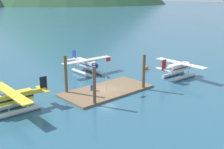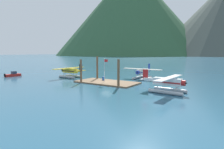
# 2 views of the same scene
# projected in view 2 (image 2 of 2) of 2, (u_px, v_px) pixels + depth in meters

# --- Properties ---
(ground_plane) EXTENTS (1200.00, 1200.00, 0.00)m
(ground_plane) POSITION_uv_depth(u_px,v_px,m) (107.00, 83.00, 42.82)
(ground_plane) COLOR #285670
(dock_platform) EXTENTS (14.08, 6.95, 0.30)m
(dock_platform) POSITION_uv_depth(u_px,v_px,m) (107.00, 82.00, 42.80)
(dock_platform) COLOR brown
(dock_platform) RESTS_ON ground
(piling_near_left) EXTENTS (0.45, 0.45, 5.35)m
(piling_near_left) POSITION_uv_depth(u_px,v_px,m) (81.00, 71.00, 42.56)
(piling_near_left) COLOR brown
(piling_near_left) RESTS_ON ground
(piling_near_right) EXTENTS (0.49, 0.49, 5.57)m
(piling_near_right) POSITION_uv_depth(u_px,v_px,m) (118.00, 73.00, 37.23)
(piling_near_right) COLOR brown
(piling_near_right) RESTS_ON ground
(piling_far_left) EXTENTS (0.47, 0.47, 5.90)m
(piling_far_left) POSITION_uv_depth(u_px,v_px,m) (97.00, 68.00, 47.96)
(piling_far_left) COLOR brown
(piling_far_left) RESTS_ON ground
(flagpole) EXTENTS (0.95, 0.10, 5.23)m
(flagpole) POSITION_uv_depth(u_px,v_px,m) (105.00, 67.00, 42.26)
(flagpole) COLOR silver
(flagpole) RESTS_ON dock_platform
(fuel_drum) EXTENTS (0.62, 0.62, 0.88)m
(fuel_drum) POSITION_uv_depth(u_px,v_px,m) (103.00, 78.00, 44.76)
(fuel_drum) COLOR #1E4C99
(fuel_drum) RESTS_ON dock_platform
(mooring_buoy) EXTENTS (0.80, 0.80, 0.80)m
(mooring_buoy) POSITION_uv_depth(u_px,v_px,m) (177.00, 84.00, 38.66)
(mooring_buoy) COLOR orange
(mooring_buoy) RESTS_ON ground
(mountain_ridge_east_peak) EXTENTS (372.52, 372.52, 219.75)m
(mountain_ridge_east_peak) POSITION_uv_depth(u_px,v_px,m) (131.00, 11.00, 472.16)
(mountain_ridge_east_peak) COLOR #2D5638
(mountain_ridge_east_peak) RESTS_ON ground
(seaplane_cream_bow_right) EXTENTS (10.43, 7.98, 3.84)m
(seaplane_cream_bow_right) POSITION_uv_depth(u_px,v_px,m) (142.00, 73.00, 49.04)
(seaplane_cream_bow_right) COLOR #B7BABF
(seaplane_cream_bow_right) RESTS_ON ground
(seaplane_white_stbd_aft) EXTENTS (7.98, 10.46, 3.84)m
(seaplane_white_stbd_aft) POSITION_uv_depth(u_px,v_px,m) (168.00, 84.00, 32.19)
(seaplane_white_stbd_aft) COLOR #B7BABF
(seaplane_white_stbd_aft) RESTS_ON ground
(seaplane_yellow_port_fwd) EXTENTS (7.98, 10.44, 3.84)m
(seaplane_yellow_port_fwd) POSITION_uv_depth(u_px,v_px,m) (70.00, 72.00, 51.82)
(seaplane_yellow_port_fwd) COLOR #B7BABF
(seaplane_yellow_port_fwd) RESTS_ON ground
(boat_white_open_west) EXTENTS (3.42, 4.38, 1.50)m
(boat_white_open_west) POSITION_uv_depth(u_px,v_px,m) (72.00, 70.00, 68.02)
(boat_white_open_west) COLOR silver
(boat_white_open_west) RESTS_ON ground
(boat_red_open_sw) EXTENTS (1.73, 4.89, 1.50)m
(boat_red_open_sw) POSITION_uv_depth(u_px,v_px,m) (13.00, 75.00, 54.57)
(boat_red_open_sw) COLOR #B2231E
(boat_red_open_sw) RESTS_ON ground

